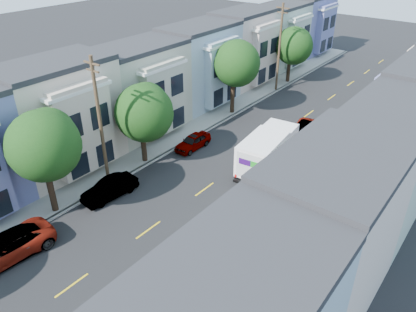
{
  "coord_description": "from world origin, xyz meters",
  "views": [
    {
      "loc": [
        15.88,
        -14.01,
        17.56
      ],
      "look_at": [
        -0.59,
        7.19,
        2.2
      ],
      "focal_mm": 35.0,
      "sensor_mm": 36.0,
      "label": 1
    }
  ],
  "objects_px": {
    "tree_c": "(143,113)",
    "parked_left_d": "(193,142)",
    "tree_d": "(236,64)",
    "parked_left_c": "(110,189)",
    "utility_pole_near": "(100,124)",
    "tree_b": "(43,146)",
    "tree_e": "(293,46)",
    "tree_far_r": "(396,84)",
    "fedex_truck": "(267,150)",
    "parked_right_d": "(374,102)",
    "parked_right_b": "(188,271)",
    "parked_right_c": "(339,135)",
    "lead_sedan": "(303,131)",
    "utility_pole_far": "(279,48)",
    "parked_left_b": "(7,247)"
  },
  "relations": [
    {
      "from": "parked_left_d",
      "to": "parked_right_b",
      "type": "bearing_deg",
      "value": -50.32
    },
    {
      "from": "tree_d",
      "to": "parked_left_c",
      "type": "height_order",
      "value": "tree_d"
    },
    {
      "from": "parked_right_b",
      "to": "tree_d",
      "type": "bearing_deg",
      "value": 123.53
    },
    {
      "from": "tree_far_r",
      "to": "utility_pole_near",
      "type": "relative_size",
      "value": 0.52
    },
    {
      "from": "tree_d",
      "to": "parked_left_b",
      "type": "height_order",
      "value": "tree_d"
    },
    {
      "from": "parked_left_b",
      "to": "parked_left_d",
      "type": "relative_size",
      "value": 1.38
    },
    {
      "from": "tree_b",
      "to": "tree_c",
      "type": "xyz_separation_m",
      "value": [
        0.0,
        8.73,
        -0.75
      ]
    },
    {
      "from": "fedex_truck",
      "to": "parked_right_d",
      "type": "xyz_separation_m",
      "value": [
        2.68,
        18.44,
        -1.09
      ]
    },
    {
      "from": "parked_right_c",
      "to": "parked_left_d",
      "type": "bearing_deg",
      "value": -140.88
    },
    {
      "from": "tree_c",
      "to": "fedex_truck",
      "type": "distance_m",
      "value": 10.35
    },
    {
      "from": "tree_b",
      "to": "fedex_truck",
      "type": "distance_m",
      "value": 16.69
    },
    {
      "from": "tree_c",
      "to": "parked_left_d",
      "type": "relative_size",
      "value": 1.74
    },
    {
      "from": "tree_c",
      "to": "utility_pole_near",
      "type": "distance_m",
      "value": 4.22
    },
    {
      "from": "parked_right_c",
      "to": "parked_right_d",
      "type": "bearing_deg",
      "value": 85.26
    },
    {
      "from": "fedex_truck",
      "to": "tree_e",
      "type": "bearing_deg",
      "value": 106.37
    },
    {
      "from": "tree_e",
      "to": "parked_right_b",
      "type": "xyz_separation_m",
      "value": [
        11.2,
        -33.2,
        -3.95
      ]
    },
    {
      "from": "utility_pole_far",
      "to": "tree_d",
      "type": "bearing_deg",
      "value": -90.01
    },
    {
      "from": "utility_pole_far",
      "to": "tree_c",
      "type": "bearing_deg",
      "value": -90.0
    },
    {
      "from": "parked_left_c",
      "to": "parked_right_c",
      "type": "relative_size",
      "value": 1.06
    },
    {
      "from": "utility_pole_far",
      "to": "parked_right_c",
      "type": "distance_m",
      "value": 14.51
    },
    {
      "from": "tree_b",
      "to": "parked_left_c",
      "type": "xyz_separation_m",
      "value": [
        1.4,
        3.54,
        -4.65
      ]
    },
    {
      "from": "tree_b",
      "to": "tree_far_r",
      "type": "xyz_separation_m",
      "value": [
        13.2,
        31.24,
        -1.78
      ]
    },
    {
      "from": "tree_d",
      "to": "tree_far_r",
      "type": "relative_size",
      "value": 1.52
    },
    {
      "from": "parked_right_b",
      "to": "utility_pole_near",
      "type": "bearing_deg",
      "value": 166.95
    },
    {
      "from": "tree_d",
      "to": "tree_e",
      "type": "distance_m",
      "value": 12.41
    },
    {
      "from": "tree_d",
      "to": "parked_right_d",
      "type": "distance_m",
      "value": 16.2
    },
    {
      "from": "tree_e",
      "to": "tree_far_r",
      "type": "relative_size",
      "value": 1.36
    },
    {
      "from": "utility_pole_far",
      "to": "parked_left_b",
      "type": "height_order",
      "value": "utility_pole_far"
    },
    {
      "from": "parked_left_d",
      "to": "parked_left_b",
      "type": "bearing_deg",
      "value": -89.01
    },
    {
      "from": "fedex_truck",
      "to": "parked_right_c",
      "type": "relative_size",
      "value": 1.71
    },
    {
      "from": "lead_sedan",
      "to": "tree_c",
      "type": "bearing_deg",
      "value": -128.12
    },
    {
      "from": "tree_b",
      "to": "parked_right_d",
      "type": "relative_size",
      "value": 1.73
    },
    {
      "from": "utility_pole_near",
      "to": "lead_sedan",
      "type": "distance_m",
      "value": 18.89
    },
    {
      "from": "tree_d",
      "to": "parked_right_b",
      "type": "xyz_separation_m",
      "value": [
        11.2,
        -20.82,
        -4.72
      ]
    },
    {
      "from": "utility_pole_far",
      "to": "parked_left_b",
      "type": "xyz_separation_m",
      "value": [
        1.4,
        -34.91,
        -4.39
      ]
    },
    {
      "from": "parked_left_c",
      "to": "parked_right_d",
      "type": "xyz_separation_m",
      "value": [
        9.8,
        28.81,
        0.02
      ]
    },
    {
      "from": "tree_far_r",
      "to": "fedex_truck",
      "type": "xyz_separation_m",
      "value": [
        -4.68,
        -17.33,
        -1.75
      ]
    },
    {
      "from": "tree_b",
      "to": "utility_pole_near",
      "type": "bearing_deg",
      "value": 89.97
    },
    {
      "from": "parked_left_c",
      "to": "parked_right_c",
      "type": "xyz_separation_m",
      "value": [
        9.8,
        18.96,
        -0.06
      ]
    },
    {
      "from": "parked_right_d",
      "to": "fedex_truck",
      "type": "bearing_deg",
      "value": -94.72
    },
    {
      "from": "lead_sedan",
      "to": "parked_right_b",
      "type": "xyz_separation_m",
      "value": [
        2.88,
        -20.08,
        0.03
      ]
    },
    {
      "from": "parked_right_d",
      "to": "tree_c",
      "type": "bearing_deg",
      "value": -111.82
    },
    {
      "from": "lead_sedan",
      "to": "parked_right_b",
      "type": "height_order",
      "value": "parked_right_b"
    },
    {
      "from": "parked_right_b",
      "to": "parked_right_d",
      "type": "bearing_deg",
      "value": 95.24
    },
    {
      "from": "tree_far_r",
      "to": "fedex_truck",
      "type": "relative_size",
      "value": 0.76
    },
    {
      "from": "utility_pole_near",
      "to": "tree_b",
      "type": "bearing_deg",
      "value": -90.03
    },
    {
      "from": "tree_far_r",
      "to": "parked_left_d",
      "type": "distance_m",
      "value": 21.84
    },
    {
      "from": "fedex_truck",
      "to": "parked_left_d",
      "type": "height_order",
      "value": "fedex_truck"
    },
    {
      "from": "utility_pole_far",
      "to": "tree_b",
      "type": "bearing_deg",
      "value": -90.0
    },
    {
      "from": "tree_e",
      "to": "parked_left_b",
      "type": "xyz_separation_m",
      "value": [
        1.4,
        -38.41,
        -3.94
      ]
    }
  ]
}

